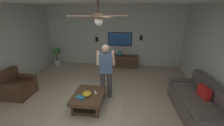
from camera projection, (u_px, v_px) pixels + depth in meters
name	position (u px, v px, depth m)	size (l,w,h in m)	color
ground_plane	(96.00, 109.00, 4.04)	(8.47, 8.47, 0.00)	tan
wall_back_tv	(113.00, 36.00, 6.91)	(0.10, 6.39, 2.73)	#B2B7AD
area_rug	(91.00, 102.00, 4.34)	(2.67, 1.82, 0.01)	tan
couch	(198.00, 104.00, 3.73)	(1.96, 1.00, 0.87)	#564C47
armchair	(17.00, 87.00, 4.62)	(0.81, 0.82, 0.82)	#472D1E
coffee_table	(89.00, 97.00, 4.05)	(1.00, 0.80, 0.40)	#513823
media_console	(119.00, 61.00, 6.93)	(0.45, 1.70, 0.55)	#513823
tv	(120.00, 39.00, 6.82)	(0.05, 1.09, 0.61)	black
person_standing	(106.00, 69.00, 4.32)	(0.61, 0.61, 1.64)	#3F3F3F
potted_plant_tall	(57.00, 54.00, 7.12)	(0.40, 0.35, 0.83)	#B7B2A8
bowl	(87.00, 94.00, 3.94)	(0.25, 0.25, 0.11)	gold
remote_white	(95.00, 92.00, 4.08)	(0.15, 0.04, 0.02)	white
book	(80.00, 97.00, 3.84)	(0.22, 0.16, 0.04)	teal
vase_round	(120.00, 53.00, 6.77)	(0.22, 0.22, 0.22)	teal
wall_speaker_left	(141.00, 38.00, 6.68)	(0.06, 0.12, 0.22)	black
wall_speaker_right	(97.00, 39.00, 6.98)	(0.06, 0.12, 0.22)	black
ceiling_fan	(99.00, 18.00, 2.81)	(1.15, 1.18, 0.46)	#4C3828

